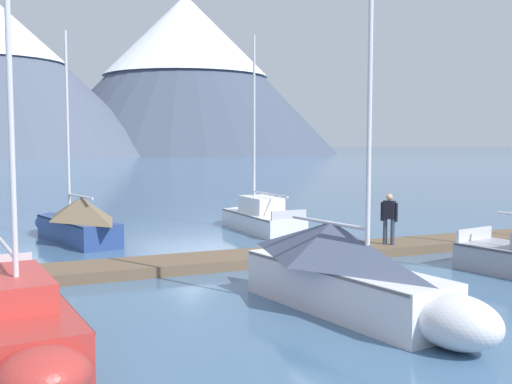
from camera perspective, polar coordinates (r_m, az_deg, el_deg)
The scene contains 9 objects.
ground_plane at distance 15.94m, azimuth 8.81°, elevation -8.81°, with size 700.00×700.00×0.00m, color #426689.
mountain_shoulder_ridge at distance 199.44m, azimuth -6.51°, elevation 11.18°, with size 95.64×95.64×49.62m.
dock at distance 19.32m, azimuth 2.40°, elevation -5.94°, with size 27.30×2.17×0.30m.
sailboat_second_berth at distance 11.83m, azimuth -21.25°, elevation -10.99°, with size 2.08×6.47×9.30m.
sailboat_mid_dock_port at distance 23.89m, azimuth -16.44°, elevation -2.51°, with size 2.86×6.32×7.81m.
sailboat_mid_dock_starboard at distance 13.45m, azimuth 8.76°, elevation -7.34°, with size 2.59×6.69×8.97m.
sailboat_far_berth at distance 25.93m, azimuth 0.16°, elevation -2.31°, with size 1.74×6.00×8.12m.
person_on_dock at distance 20.81m, azimuth 12.23°, elevation -2.17°, with size 0.40×0.50×1.69m.
mooring_buoy_channel_marker at distance 16.34m, azimuth 5.04°, elevation -7.46°, with size 0.54×0.54×0.62m.
Camera 1 is at (-8.37, -13.05, 3.70)m, focal length 43.18 mm.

